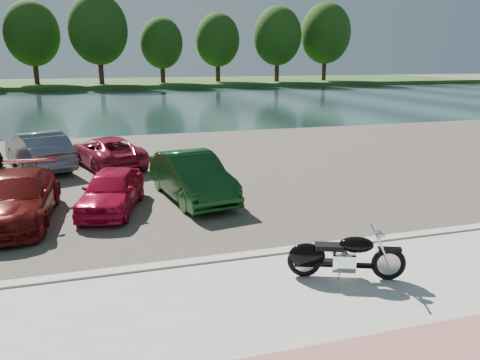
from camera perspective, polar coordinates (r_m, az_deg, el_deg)
The scene contains 13 objects.
ground at distance 9.15m, azimuth 8.70°, elevation -14.09°, with size 200.00×200.00×0.00m, color #595447.
promenade at distance 8.35m, azimuth 11.75°, elevation -16.85°, with size 60.00×6.00×0.10m, color #A09D96.
kerb at distance 10.76m, azimuth 4.16°, elevation -8.93°, with size 60.00×0.30×0.14m, color #A09D96.
parking_lot at distance 19.05m, azimuth -5.43°, elevation 1.43°, with size 60.00×18.00×0.04m, color #3E3832.
river at distance 47.53m, azimuth -12.41°, elevation 9.12°, with size 120.00×40.00×0.00m, color #172A29.
far_bank at distance 79.38m, azimuth -14.30°, elevation 11.35°, with size 120.00×24.00×0.60m, color #2A4E1B.
far_trees at distance 73.48m, azimuth -10.89°, elevation 16.92°, with size 70.25×10.68×12.52m.
motorcycle at distance 9.59m, azimuth 11.53°, elevation -9.07°, with size 2.23×1.11×1.05m.
car_3 at distance 14.04m, azimuth -25.49°, elevation -1.96°, with size 1.84×4.52×1.31m, color #590E0C.
car_4 at distance 14.09m, azimuth -15.38°, elevation -1.18°, with size 1.43×3.56×1.21m, color #B90C32.
car_5 at distance 14.75m, azimuth -5.91°, elevation 0.46°, with size 1.54×4.41×1.45m, color #0F3914.
car_9 at distance 20.28m, azimuth -23.34°, elevation 3.34°, with size 1.60×4.59×1.51m, color slate.
car_10 at distance 19.84m, azimuth -15.88°, elevation 3.36°, with size 2.06×4.46×1.24m, color maroon.
Camera 1 is at (-3.55, -7.20, 4.38)m, focal length 35.00 mm.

